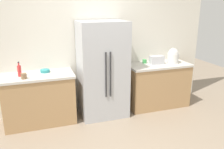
{
  "coord_description": "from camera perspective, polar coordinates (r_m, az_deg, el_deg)",
  "views": [
    {
      "loc": [
        -0.96,
        -2.68,
        2.04
      ],
      "look_at": [
        0.08,
        0.39,
        1.05
      ],
      "focal_mm": 37.73,
      "sensor_mm": 36.0,
      "label": 1
    }
  ],
  "objects": [
    {
      "name": "bowl_a",
      "position": [
        4.26,
        -15.9,
        0.85
      ],
      "size": [
        0.16,
        0.16,
        0.05
      ],
      "primitive_type": "cylinder",
      "color": "teal",
      "rests_on": "counter_left"
    },
    {
      "name": "refrigerator",
      "position": [
        4.28,
        -2.28,
        1.15
      ],
      "size": [
        0.85,
        0.67,
        1.75
      ],
      "color": "#B2B5BA",
      "rests_on": "ground_plane"
    },
    {
      "name": "counter_right",
      "position": [
        4.88,
        10.87,
        -2.45
      ],
      "size": [
        1.25,
        0.62,
        0.88
      ],
      "color": "tan",
      "rests_on": "ground_plane"
    },
    {
      "name": "counter_left",
      "position": [
        4.3,
        -17.11,
        -5.64
      ],
      "size": [
        1.2,
        0.62,
        0.88
      ],
      "color": "tan",
      "rests_on": "ground_plane"
    },
    {
      "name": "toaster",
      "position": [
        4.73,
        10.8,
        3.49
      ],
      "size": [
        0.27,
        0.14,
        0.16
      ],
      "primitive_type": "cube",
      "color": "silver",
      "rests_on": "counter_right"
    },
    {
      "name": "kitchen_back_panel",
      "position": [
        4.48,
        -6.23,
        10.24
      ],
      "size": [
        4.92,
        0.1,
        3.04
      ],
      "primitive_type": "cube",
      "color": "silver",
      "rests_on": "ground_plane"
    },
    {
      "name": "bottle_a",
      "position": [
        4.13,
        -21.53,
        0.87
      ],
      "size": [
        0.06,
        0.06,
        0.25
      ],
      "color": "red",
      "rests_on": "counter_left"
    },
    {
      "name": "cup_b",
      "position": [
        3.99,
        -20.59,
        -0.37
      ],
      "size": [
        0.09,
        0.09,
        0.09
      ],
      "primitive_type": "cylinder",
      "color": "brown",
      "rests_on": "counter_left"
    },
    {
      "name": "cup_a",
      "position": [
        4.77,
        7.9,
        3.2
      ],
      "size": [
        0.08,
        0.08,
        0.07
      ],
      "primitive_type": "cylinder",
      "color": "green",
      "rests_on": "counter_right"
    },
    {
      "name": "rice_cooker",
      "position": [
        4.87,
        14.58,
        4.38
      ],
      "size": [
        0.23,
        0.23,
        0.3
      ],
      "color": "silver",
      "rests_on": "counter_right"
    }
  ]
}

